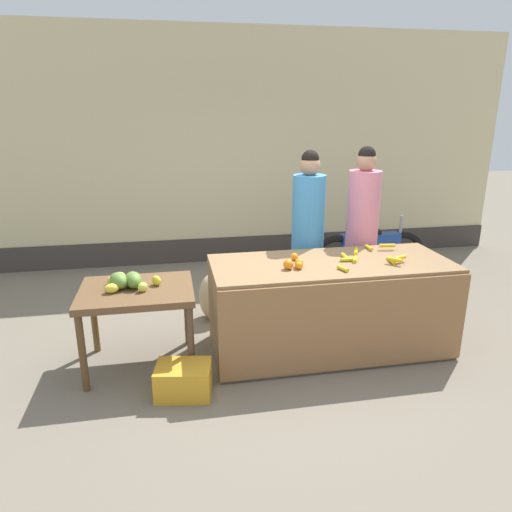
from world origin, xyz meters
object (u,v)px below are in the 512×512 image
Objects in this scene: produce_crate at (184,380)px; parked_motorcycle at (369,251)px; vendor_woman_blue_shirt at (308,237)px; vendor_woman_pink_shirt at (361,233)px; produce_sack at (213,297)px.

parked_motorcycle is at bearing 41.25° from produce_crate.
vendor_woman_pink_shirt reaches higher than vendor_woman_blue_shirt.
produce_crate is at bearing -105.09° from produce_sack.
parked_motorcycle is (1.18, 1.02, -0.53)m from vendor_woman_blue_shirt.
produce_crate is at bearing -138.75° from parked_motorcycle.
vendor_woman_blue_shirt is 1.22m from produce_sack.
parked_motorcycle is 3.10× the size of produce_sack.
vendor_woman_pink_shirt is at bearing -1.32° from vendor_woman_blue_shirt.
produce_sack is (-1.61, 0.18, -0.69)m from vendor_woman_pink_shirt.
vendor_woman_pink_shirt reaches higher than parked_motorcycle.
produce_sack is at bearing 173.73° from vendor_woman_pink_shirt.
produce_sack is at bearing -158.75° from parked_motorcycle.
produce_sack is (0.38, 1.40, 0.13)m from produce_crate.
vendor_woman_blue_shirt is 1.65m from parked_motorcycle.
produce_sack is at bearing 74.91° from produce_crate.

